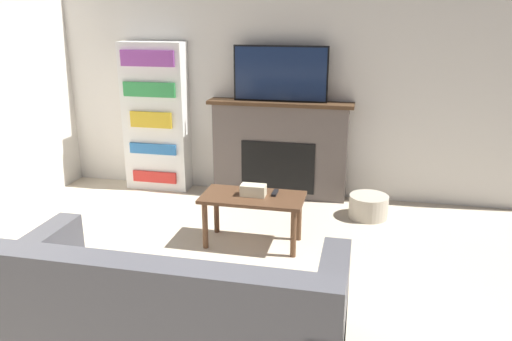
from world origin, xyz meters
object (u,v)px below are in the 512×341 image
Objects in this scene: tv at (280,74)px; couch at (166,330)px; bookshelf at (156,117)px; coffee_table at (253,204)px; storage_basket at (368,206)px; fireplace at (280,149)px.

couch is (-0.10, -3.06, -1.08)m from tv.
bookshelf reaches higher than tv.
coffee_table is (-0.01, -1.27, -1.00)m from tv.
storage_basket is (1.02, 0.86, -0.27)m from coffee_table.
couch is at bearing -91.86° from fireplace.
fireplace is 0.81× the size of couch.
bookshelf reaches higher than couch.
fireplace is 3.09m from couch.
storage_basket is at bearing 40.28° from coffee_table.
bookshelf reaches higher than fireplace.
tv is 1.62m from coffee_table.
coffee_table is at bearing -41.42° from bookshelf.
couch reaches higher than coffee_table.
tv is at bearing 88.13° from couch.
tv is 2.58× the size of storage_basket.
coffee_table reaches higher than storage_basket.
storage_basket is (1.00, -0.43, -0.43)m from fireplace.
fireplace is 1.30m from coffee_table.
tv reaches higher than couch.
bookshelf is at bearing -179.88° from tv.
couch is 2.16× the size of coffee_table.
coffee_table is (-0.01, -1.29, -0.16)m from fireplace.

